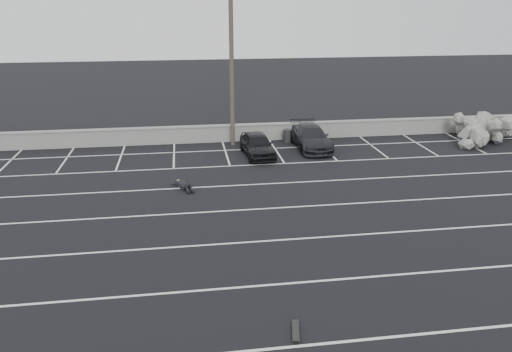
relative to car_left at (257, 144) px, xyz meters
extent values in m
plane|color=black|center=(0.26, -10.68, -0.66)|extent=(120.00, 120.00, 0.00)
cube|color=gray|center=(0.26, 3.32, -0.16)|extent=(50.00, 0.35, 1.00)
cube|color=gray|center=(0.26, 3.32, 0.36)|extent=(50.00, 0.45, 0.08)
cube|color=silver|center=(0.26, -16.68, -0.66)|extent=(36.00, 0.10, 0.01)
cube|color=silver|center=(0.26, -13.68, -0.66)|extent=(36.00, 0.10, 0.01)
cube|color=silver|center=(0.26, -10.68, -0.66)|extent=(36.00, 0.10, 0.01)
cube|color=silver|center=(0.26, -7.68, -0.66)|extent=(36.00, 0.10, 0.01)
cube|color=silver|center=(0.26, -4.68, -0.66)|extent=(36.00, 0.10, 0.01)
cube|color=silver|center=(0.26, -1.68, -0.66)|extent=(36.00, 0.10, 0.01)
cube|color=silver|center=(0.26, 1.32, -0.66)|extent=(36.00, 0.10, 0.01)
cube|color=silver|center=(-13.74, 0.82, -0.66)|extent=(0.10, 5.00, 0.01)
cube|color=silver|center=(-10.74, 0.82, -0.66)|extent=(0.10, 5.00, 0.01)
cube|color=silver|center=(-7.74, 0.82, -0.66)|extent=(0.10, 5.00, 0.01)
cube|color=silver|center=(-4.74, 0.82, -0.66)|extent=(0.10, 5.00, 0.01)
cube|color=silver|center=(-1.74, 0.82, -0.66)|extent=(0.10, 5.00, 0.01)
cube|color=silver|center=(1.26, 0.82, -0.66)|extent=(0.10, 5.00, 0.01)
cube|color=silver|center=(4.26, 0.82, -0.66)|extent=(0.10, 5.00, 0.01)
cube|color=silver|center=(7.26, 0.82, -0.66)|extent=(0.10, 5.00, 0.01)
cube|color=silver|center=(10.26, 0.82, -0.66)|extent=(0.10, 5.00, 0.01)
cube|color=silver|center=(13.26, 0.82, -0.66)|extent=(0.10, 5.00, 0.01)
imported|color=black|center=(0.00, 0.00, 0.00)|extent=(1.84, 3.98, 1.32)
imported|color=black|center=(3.41, 1.05, 0.01)|extent=(1.90, 4.62, 1.34)
cylinder|color=#4C4238|center=(-1.15, 2.52, 4.28)|extent=(0.26, 0.26, 9.87)
cylinder|color=#262628|center=(2.28, 2.50, -0.26)|extent=(0.64, 0.64, 0.79)
cylinder|color=#262628|center=(2.28, 2.50, 0.15)|extent=(0.71, 0.71, 0.04)
cube|color=black|center=(-1.39, -16.15, -0.58)|extent=(0.33, 0.76, 0.02)
cube|color=#262628|center=(-1.34, -15.91, -0.61)|extent=(0.16, 0.08, 0.04)
cube|color=#262628|center=(-1.44, -16.39, -0.61)|extent=(0.16, 0.08, 0.04)
cylinder|color=black|center=(-1.43, -15.89, -0.63)|extent=(0.04, 0.06, 0.05)
cylinder|color=black|center=(-1.25, -15.93, -0.63)|extent=(0.04, 0.06, 0.05)
cylinder|color=black|center=(-1.53, -16.38, -0.63)|extent=(0.04, 0.06, 0.05)
cylinder|color=black|center=(-1.35, -16.41, -0.63)|extent=(0.04, 0.06, 0.05)
camera|label=1|loc=(-4.08, -27.07, 7.80)|focal=35.00mm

